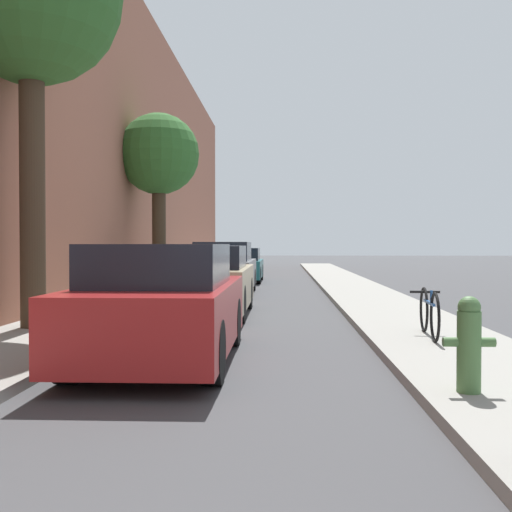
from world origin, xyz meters
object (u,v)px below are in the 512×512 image
object	(u,v)px
street_tree_far	(159,157)
bicycle	(429,312)
parked_car_red	(162,306)
parked_car_champagne	(205,281)
parked_car_grey	(224,269)
fire_hydrant	(469,343)
parked_car_teal	(240,266)

from	to	relation	value
street_tree_far	bicycle	xyz separation A→B (m)	(5.80, -9.37, -3.59)
parked_car_red	street_tree_far	bearing A→B (deg)	101.61
parked_car_champagne	bicycle	world-z (taller)	parked_car_champagne
parked_car_grey	bicycle	bearing A→B (deg)	-66.64
fire_hydrant	bicycle	size ratio (longest dim) A/B	0.52
parked_car_champagne	parked_car_grey	size ratio (longest dim) A/B	0.96
fire_hydrant	parked_car_champagne	bearing A→B (deg)	115.44
parked_car_champagne	parked_car_grey	distance (m)	5.23
parked_car_champagne	fire_hydrant	distance (m)	7.58
parked_car_champagne	street_tree_far	world-z (taller)	street_tree_far
parked_car_grey	parked_car_teal	bearing A→B (deg)	89.38
parked_car_teal	parked_car_champagne	bearing A→B (deg)	-89.81
parked_car_grey	bicycle	world-z (taller)	parked_car_grey
street_tree_far	bicycle	bearing A→B (deg)	-58.25
parked_car_teal	bicycle	distance (m)	14.97
parked_car_teal	street_tree_far	xyz separation A→B (m)	(-2.08, -5.13, 3.43)
parked_car_champagne	parked_car_teal	world-z (taller)	parked_car_champagne
parked_car_red	fire_hydrant	size ratio (longest dim) A/B	4.54
parked_car_red	parked_car_teal	distance (m)	15.92
parked_car_red	street_tree_far	xyz separation A→B (m)	(-2.22, 10.79, 3.36)
parked_car_champagne	fire_hydrant	size ratio (longest dim) A/B	4.72
parked_car_grey	fire_hydrant	xyz separation A→B (m)	(3.35, -12.07, -0.15)
street_tree_far	bicycle	size ratio (longest dim) A/B	3.13
parked_car_grey	street_tree_far	bearing A→B (deg)	163.17
parked_car_champagne	parked_car_grey	xyz separation A→B (m)	(-0.10, 5.22, 0.03)
parked_car_red	fire_hydrant	xyz separation A→B (m)	(3.15, -1.89, -0.13)
parked_car_red	bicycle	xyz separation A→B (m)	(3.58, 1.42, -0.22)
parked_car_teal	street_tree_far	size ratio (longest dim) A/B	0.76
parked_car_teal	fire_hydrant	world-z (taller)	parked_car_teal
parked_car_red	parked_car_champagne	xyz separation A→B (m)	(-0.11, 4.96, -0.01)
parked_car_teal	bicycle	size ratio (longest dim) A/B	2.39
parked_car_champagne	parked_car_teal	bearing A→B (deg)	90.19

